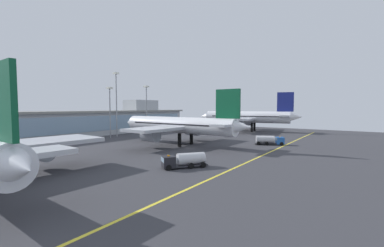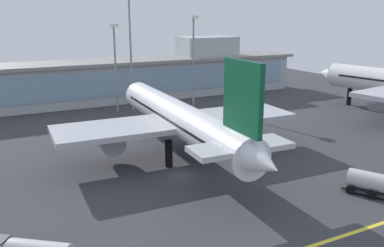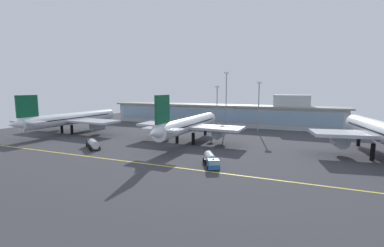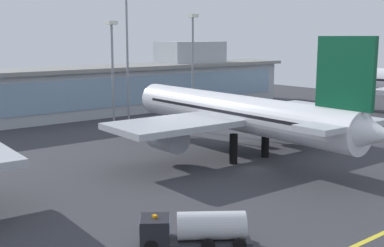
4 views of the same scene
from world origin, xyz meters
The scene contains 7 objects.
ground_plane centered at (0.00, 0.00, 0.00)m, with size 180.00×180.00×0.00m, color #38383D.
terminal_building centered at (2.10, 53.93, 5.76)m, with size 118.34×14.00×15.69m.
airliner_near_right centered at (2.94, 6.55, 6.20)m, with size 37.87×49.57×16.98m.
fuel_tanker_truck centered at (-21.48, -13.51, 1.51)m, with size 8.72×7.33×2.90m.
apron_light_mast_west centered at (2.77, 40.21, 13.34)m, with size 1.80×1.80×19.85m.
apron_light_mast_centre centered at (21.75, 39.19, 14.33)m, with size 1.80×1.80×21.60m.
apron_light_mast_east centered at (6.77, 41.23, 16.78)m, with size 1.80×1.80×26.03m.
Camera 4 is at (-45.56, -43.13, 16.89)m, focal length 46.36 mm.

